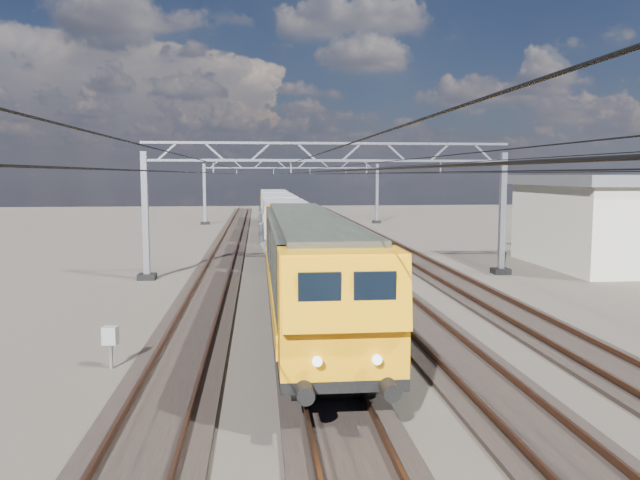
{
  "coord_description": "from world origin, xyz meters",
  "views": [
    {
      "loc": [
        -3.73,
        -28.68,
        5.42
      ],
      "look_at": [
        -0.88,
        -0.09,
        2.4
      ],
      "focal_mm": 35.0,
      "sensor_mm": 36.0,
      "label": 1
    }
  ],
  "objects": [
    {
      "name": "hopper_wagon_lead",
      "position": [
        -2.0,
        11.14,
        2.23
      ],
      "size": [
        3.38,
        13.0,
        3.25
      ],
      "color": "black",
      "rests_on": "ground"
    },
    {
      "name": "ground",
      "position": [
        0.0,
        0.0,
        0.0
      ],
      "size": [
        160.0,
        160.0,
        0.0
      ],
      "primitive_type": "plane",
      "color": "black",
      "rests_on": "ground"
    },
    {
      "name": "trackside_cabinet",
      "position": [
        -7.88,
        -11.17,
        0.91
      ],
      "size": [
        0.44,
        0.35,
        1.2
      ],
      "rotation": [
        0.0,
        0.0,
        -0.14
      ],
      "color": "#999CA6",
      "rests_on": "ground"
    },
    {
      "name": "track_inner_east",
      "position": [
        2.0,
        0.0,
        0.07
      ],
      "size": [
        2.6,
        140.0,
        0.3
      ],
      "color": "black",
      "rests_on": "ground"
    },
    {
      "name": "catenary_gantry_mid",
      "position": [
        0.0,
        4.0,
        3.91
      ],
      "size": [
        19.9,
        0.9,
        7.11
      ],
      "color": "#999CA6",
      "rests_on": "ground"
    },
    {
      "name": "locomotive",
      "position": [
        -2.0,
        -6.56,
        2.33
      ],
      "size": [
        2.76,
        21.1,
        3.62
      ],
      "color": "black",
      "rests_on": "ground"
    },
    {
      "name": "catenary_gantry_far",
      "position": [
        0.0,
        40.0,
        3.91
      ],
      "size": [
        19.9,
        0.9,
        7.11
      ],
      "color": "#999CA6",
      "rests_on": "ground"
    },
    {
      "name": "track_outer_east",
      "position": [
        6.0,
        0.0,
        0.07
      ],
      "size": [
        2.6,
        140.0,
        0.3
      ],
      "color": "black",
      "rests_on": "ground"
    },
    {
      "name": "track_outer_west",
      "position": [
        -6.0,
        0.0,
        0.07
      ],
      "size": [
        2.6,
        140.0,
        0.3
      ],
      "color": "black",
      "rests_on": "ground"
    },
    {
      "name": "overhead_wires",
      "position": [
        0.0,
        8.0,
        5.75
      ],
      "size": [
        12.03,
        140.0,
        0.53
      ],
      "color": "black",
      "rests_on": "ground"
    },
    {
      "name": "track_loco",
      "position": [
        -2.0,
        0.0,
        0.07
      ],
      "size": [
        2.6,
        140.0,
        0.3
      ],
      "color": "black",
      "rests_on": "ground"
    },
    {
      "name": "hopper_wagon_mid",
      "position": [
        -2.0,
        25.34,
        2.23
      ],
      "size": [
        3.38,
        13.0,
        3.25
      ],
      "color": "black",
      "rests_on": "ground"
    },
    {
      "name": "hopper_wagon_third",
      "position": [
        -2.0,
        39.54,
        2.23
      ],
      "size": [
        3.38,
        13.0,
        3.25
      ],
      "color": "black",
      "rests_on": "ground"
    }
  ]
}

